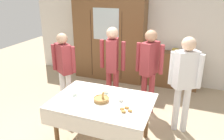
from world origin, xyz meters
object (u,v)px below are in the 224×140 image
Objects in this scene: book_stack at (175,51)px; person_behind_table_right at (64,64)px; bread_basket at (101,99)px; spoon_mid_right at (84,106)px; pastry_plate at (126,111)px; person_beside_shelf at (149,64)px; dining_table at (102,108)px; wall_cabinet at (109,39)px; spoon_near_right at (147,102)px; person_behind_table_left at (112,61)px; tea_cup_far_right at (120,100)px; tea_cup_near_left at (74,94)px; person_by_cabinet at (185,76)px; bookshelf_low at (173,70)px; tea_cup_front_edge at (106,92)px.

person_behind_table_right is at bearing -136.75° from book_stack.
bread_basket is 0.29m from spoon_mid_right.
pastry_plate is 0.17× the size of person_beside_shelf.
dining_table is at bearing -35.17° from person_behind_table_right.
wall_cabinet is 18.06× the size of spoon_near_right.
spoon_near_right is at bearing 26.99° from spoon_mid_right.
bread_basket is at bearing -77.49° from person_behind_table_left.
tea_cup_far_right is 0.29m from pastry_plate.
dining_table is at bearing -160.04° from tea_cup_far_right.
person_beside_shelf reaches higher than tea_cup_near_left.
tea_cup_far_right is at bearing 34.10° from spoon_mid_right.
person_by_cabinet is (0.85, 0.73, 0.22)m from tea_cup_far_right.
tea_cup_near_left is 0.08× the size of person_beside_shelf.
wall_cabinet reaches higher than bread_basket.
tea_cup_far_right reaches higher than dining_table.
dining_table is 1.21m from person_behind_table_left.
spoon_mid_right is (-0.19, -0.21, 0.11)m from dining_table.
person_by_cabinet is at bearing -79.36° from bookshelf_low.
spoon_near_right is at bearing -18.61° from person_behind_table_right.
bookshelf_low is 2.83m from pastry_plate.
wall_cabinet is at bearing 113.75° from person_behind_table_left.
tea_cup_front_edge is 0.08× the size of person_beside_shelf.
tea_cup_far_right is 0.08× the size of person_behind_table_left.
book_stack is at bearing 43.25° from person_behind_table_right.
bread_basket is at bearing 147.30° from dining_table.
dining_table is at bearing -110.09° from person_beside_shelf.
person_beside_shelf is (0.93, 1.21, 0.21)m from tea_cup_near_left.
person_behind_table_left is 1.41m from person_by_cabinet.
bookshelf_low is 0.70× the size of person_behind_table_left.
person_by_cabinet is at bearing -12.53° from person_behind_table_left.
dining_table is at bearing -81.28° from tea_cup_front_edge.
person_behind_table_left is at bearing 167.47° from person_by_cabinet.
person_behind_table_right reaches higher than tea_cup_far_right.
person_behind_table_left reaches higher than person_behind_table_right.
book_stack is 1.45m from person_beside_shelf.
person_by_cabinet is at bearing 25.70° from tea_cup_front_edge.
bookshelf_low is 9.92× the size of spoon_near_right.
person_behind_table_left is at bearing 92.70° from spoon_mid_right.
tea_cup_near_left is at bearing -115.58° from bookshelf_low.
person_behind_table_right reaches higher than bookshelf_low.
tea_cup_front_edge is at bearing 98.72° from dining_table.
bookshelf_low is at bearing 100.64° from person_by_cabinet.
person_beside_shelf is at bearing 149.05° from person_by_cabinet.
wall_cabinet is 1.92m from person_beside_shelf.
spoon_mid_right is (-0.62, -0.07, -0.01)m from pastry_plate.
person_beside_shelf is at bearing 52.44° from tea_cup_near_left.
person_beside_shelf is (0.64, 1.44, 0.24)m from spoon_mid_right.
bread_basket is (-0.78, -2.63, -0.12)m from book_stack.
person_behind_table_left is at bearing 134.40° from spoon_near_right.
dining_table is 2.76m from bookshelf_low.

